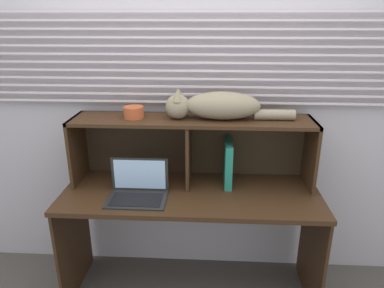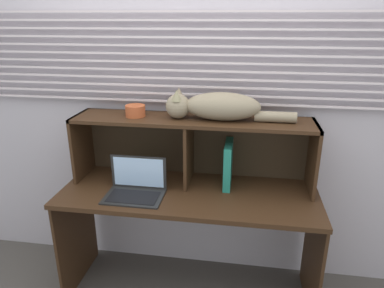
{
  "view_description": "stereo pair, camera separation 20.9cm",
  "coord_description": "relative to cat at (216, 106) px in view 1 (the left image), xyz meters",
  "views": [
    {
      "loc": [
        0.12,
        -1.76,
        1.8
      ],
      "look_at": [
        0.0,
        0.34,
        1.04
      ],
      "focal_mm": 32.89,
      "sensor_mm": 36.0,
      "label": 1
    },
    {
      "loc": [
        0.33,
        -1.74,
        1.8
      ],
      "look_at": [
        0.0,
        0.34,
        1.04
      ],
      "focal_mm": 32.89,
      "sensor_mm": 36.0,
      "label": 2
    }
  ],
  "objects": [
    {
      "name": "binder_upright",
      "position": [
        0.09,
        0.0,
        -0.37
      ],
      "size": [
        0.05,
        0.24,
        0.29
      ],
      "primitive_type": "cube",
      "color": "#217F6B",
      "rests_on": "desk"
    },
    {
      "name": "cat",
      "position": [
        0.0,
        0.0,
        0.0
      ],
      "size": [
        0.79,
        0.19,
        0.19
      ],
      "color": "gray",
      "rests_on": "hutch_shelf_unit"
    },
    {
      "name": "book_stack",
      "position": [
        -0.5,
        -0.0,
        -0.49
      ],
      "size": [
        0.18,
        0.22,
        0.06
      ],
      "color": "brown",
      "rests_on": "desk"
    },
    {
      "name": "back_panel_with_blinds",
      "position": [
        -0.15,
        0.2,
        -0.03
      ],
      "size": [
        4.4,
        0.08,
        2.5
      ],
      "color": "#BCB3BD",
      "rests_on": "ground"
    },
    {
      "name": "hutch_shelf_unit",
      "position": [
        -0.15,
        0.03,
        -0.21
      ],
      "size": [
        1.52,
        0.31,
        0.44
      ],
      "color": "#392313",
      "rests_on": "desk"
    },
    {
      "name": "small_basket",
      "position": [
        -0.51,
        0.0,
        -0.05
      ],
      "size": [
        0.13,
        0.13,
        0.07
      ],
      "primitive_type": "cylinder",
      "color": "#B7512B",
      "rests_on": "hutch_shelf_unit"
    },
    {
      "name": "desk",
      "position": [
        -0.15,
        -0.14,
        -0.66
      ],
      "size": [
        1.61,
        0.6,
        0.77
      ],
      "color": "#392313",
      "rests_on": "ground"
    },
    {
      "name": "laptop",
      "position": [
        -0.46,
        -0.23,
        -0.47
      ],
      "size": [
        0.35,
        0.24,
        0.22
      ],
      "color": "black",
      "rests_on": "desk"
    }
  ]
}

